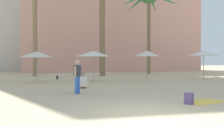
% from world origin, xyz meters
% --- Properties ---
extents(ground, '(120.00, 120.00, 0.00)m').
position_xyz_m(ground, '(0.00, 0.00, 0.00)').
color(ground, beige).
extents(hotel_pink, '(25.47, 8.66, 12.80)m').
position_xyz_m(hotel_pink, '(5.78, 30.18, 6.40)').
color(hotel_pink, '#DB9989').
rests_on(hotel_pink, ground).
extents(palm_tree_center, '(7.38, 6.32, 10.46)m').
position_xyz_m(palm_tree_center, '(8.11, 20.48, 8.69)').
color(palm_tree_center, brown).
rests_on(palm_tree_center, ground).
extents(cafe_umbrella_0, '(2.05, 2.05, 2.38)m').
position_xyz_m(cafe_umbrella_0, '(4.38, 11.47, 2.15)').
color(cafe_umbrella_0, gray).
rests_on(cafe_umbrella_0, ground).
extents(cafe_umbrella_2, '(2.70, 2.70, 2.33)m').
position_xyz_m(cafe_umbrella_2, '(0.18, 11.82, 2.12)').
color(cafe_umbrella_2, gray).
rests_on(cafe_umbrella_2, ground).
extents(cafe_umbrella_3, '(2.49, 2.49, 2.26)m').
position_xyz_m(cafe_umbrella_3, '(-3.95, 11.80, 2.04)').
color(cafe_umbrella_3, gray).
rests_on(cafe_umbrella_3, ground).
extents(cafe_umbrella_5, '(2.55, 2.55, 2.46)m').
position_xyz_m(cafe_umbrella_5, '(9.55, 11.71, 2.23)').
color(cafe_umbrella_5, gray).
rests_on(cafe_umbrella_5, ground).
extents(beach_towel, '(1.86, 1.43, 0.01)m').
position_xyz_m(beach_towel, '(3.03, 1.83, 0.01)').
color(beach_towel, '#F4CC4C').
rests_on(beach_towel, ground).
extents(backpack, '(0.34, 0.35, 0.42)m').
position_xyz_m(backpack, '(2.19, 1.54, 0.20)').
color(backpack, '#654C85').
rests_on(backpack, ground).
extents(person_far_left, '(2.52, 1.47, 1.63)m').
position_xyz_m(person_far_left, '(-1.59, 5.38, 0.90)').
color(person_far_left, blue).
rests_on(person_far_left, ground).
extents(person_mid_right, '(0.41, 0.99, 0.95)m').
position_xyz_m(person_mid_right, '(-1.07, 7.51, 0.33)').
color(person_mid_right, '#936B51').
rests_on(person_mid_right, ground).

